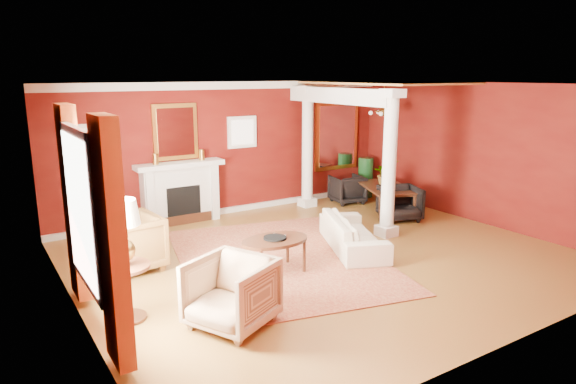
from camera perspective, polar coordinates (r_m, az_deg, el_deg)
ground at (r=8.91m, az=4.13°, el=-7.17°), size 8.00×8.00×0.00m
room_shell at (r=8.43m, az=4.36°, el=5.81°), size 8.04×7.04×2.92m
fireplace at (r=10.94m, az=-11.84°, el=-0.05°), size 1.85×0.42×1.29m
overmantel_mirror at (r=10.86m, az=-12.41°, el=6.55°), size 0.95×0.07×1.15m
flank_window_left at (r=10.46m, az=-20.41°, el=5.24°), size 0.70×0.07×0.70m
flank_window_right at (r=11.51m, az=-5.12°, el=6.65°), size 0.70×0.07×0.70m
left_window at (r=6.40m, az=-21.27°, el=-2.82°), size 0.21×2.55×2.60m
column_front at (r=9.84m, az=11.20°, el=3.16°), size 0.36×0.36×2.80m
column_back at (r=11.91m, az=2.19°, el=5.10°), size 0.36×0.36×2.80m
header_beam at (r=10.92m, az=5.59°, el=10.61°), size 0.30×3.20×0.32m
amber_ceiling at (r=11.54m, az=10.68°, el=11.82°), size 2.30×3.40×0.04m
dining_mirror at (r=12.96m, az=5.43°, el=6.25°), size 1.30×0.07×1.70m
chandelier at (r=11.64m, az=10.57°, el=8.77°), size 0.60×0.62×0.75m
crown_trim at (r=11.32m, az=-6.36°, el=11.69°), size 8.00×0.08×0.16m
base_trim at (r=11.72m, az=-6.02°, el=-1.93°), size 8.00×0.08×0.12m
rug at (r=8.76m, az=-0.98°, el=-7.44°), size 4.12×4.93×0.02m
sofa at (r=9.21m, az=7.26°, el=-4.00°), size 1.34×2.07×0.78m
armchair_leopard at (r=8.53m, az=-17.43°, el=-5.18°), size 0.99×1.05×0.99m
armchair_stripe at (r=6.46m, az=-6.34°, el=-10.76°), size 1.19×1.21×0.95m
coffee_table at (r=8.04m, az=-1.46°, el=-5.55°), size 1.11×1.11×0.56m
coffee_book at (r=8.05m, az=-1.45°, el=-4.35°), size 0.15×0.10×0.22m
side_table at (r=6.69m, az=-17.90°, el=-5.04°), size 0.63×0.63×1.58m
dining_table at (r=11.83m, az=10.90°, el=0.08°), size 1.18×1.77×0.93m
dining_chair_near at (r=11.21m, az=12.35°, el=-1.03°), size 0.99×0.97×0.81m
dining_chair_far at (r=12.48m, az=6.60°, el=0.45°), size 0.83×0.80×0.74m
green_urn at (r=13.18m, az=8.59°, el=1.19°), size 0.42×0.42×1.01m
potted_plant at (r=11.63m, az=10.85°, el=3.38°), size 0.65×0.70×0.46m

